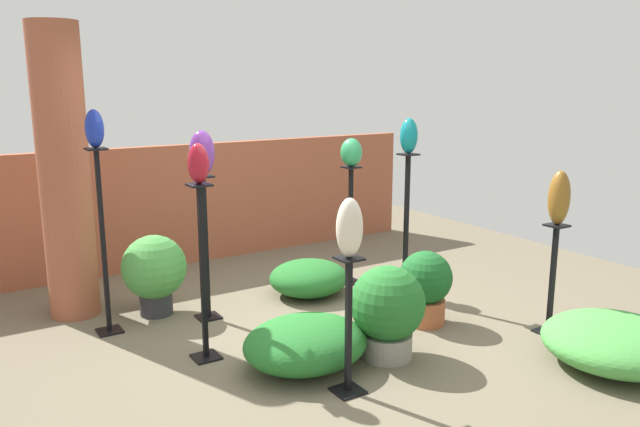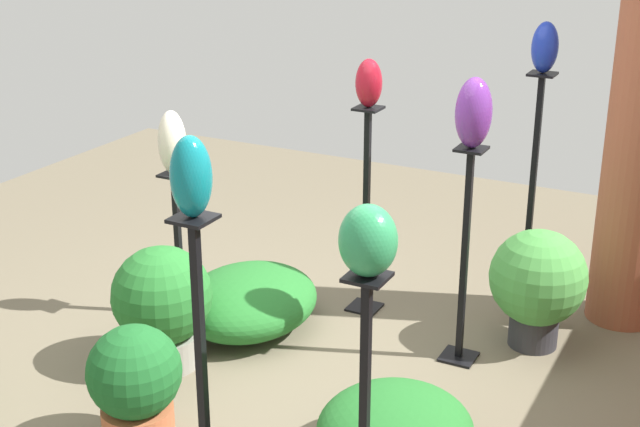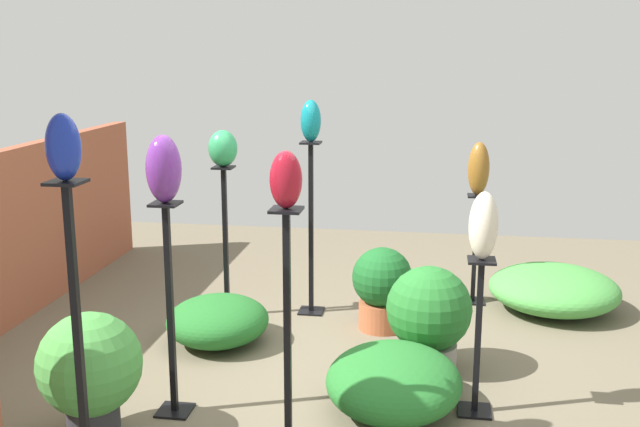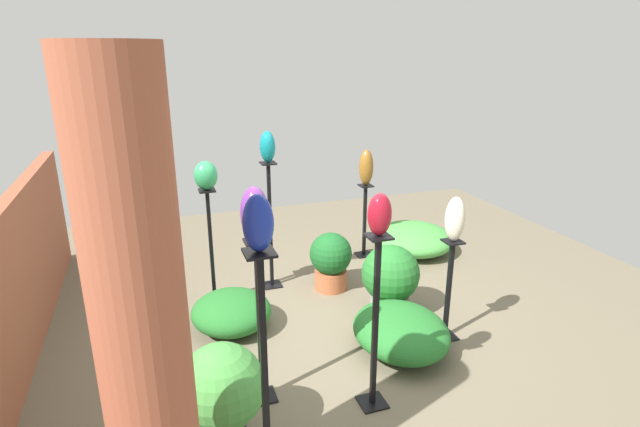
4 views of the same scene
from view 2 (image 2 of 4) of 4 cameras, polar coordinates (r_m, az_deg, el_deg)
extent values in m
plane|color=#6B604C|center=(5.14, -2.77, -10.35)|extent=(8.00, 8.00, 0.00)
cube|color=black|center=(6.05, 12.80, -5.78)|extent=(0.20, 0.20, 0.01)
cube|color=black|center=(5.76, 13.40, 1.13)|extent=(0.04, 0.04, 1.56)
cube|color=black|center=(5.56, 14.05, 8.65)|extent=(0.16, 0.16, 0.02)
cube|color=black|center=(3.80, -7.58, -10.23)|extent=(0.04, 0.04, 1.42)
cube|color=black|center=(3.49, -8.11, -0.32)|extent=(0.16, 0.16, 0.02)
cube|color=black|center=(5.89, 2.86, -6.00)|extent=(0.20, 0.20, 0.01)
cube|color=black|center=(5.63, 2.98, 0.11)|extent=(0.04, 0.04, 1.35)
cube|color=black|center=(5.43, 3.11, 6.74)|extent=(0.16, 0.16, 0.02)
cube|color=black|center=(5.38, 8.85, -9.04)|extent=(0.20, 0.20, 0.01)
cube|color=black|center=(5.09, 9.24, -2.79)|extent=(0.04, 0.04, 1.29)
cube|color=black|center=(4.88, 9.66, 4.10)|extent=(0.16, 0.16, 0.02)
cube|color=black|center=(5.89, -8.80, -6.27)|extent=(0.20, 0.20, 0.01)
cube|color=black|center=(5.69, -9.05, -2.04)|extent=(0.04, 0.04, 0.96)
cube|color=black|center=(5.53, -9.32, 2.47)|extent=(0.16, 0.16, 0.01)
cube|color=black|center=(3.70, 2.87, -12.67)|extent=(0.04, 0.04, 1.23)
cube|color=black|center=(3.40, 3.05, -4.08)|extent=(0.16, 0.16, 0.02)
ellipsoid|color=#192D9E|center=(5.53, 14.19, 10.27)|extent=(0.15, 0.16, 0.31)
ellipsoid|color=#0F727A|center=(3.44, -8.25, 2.35)|extent=(0.17, 0.16, 0.33)
ellipsoid|color=maroon|center=(5.39, 3.14, 8.33)|extent=(0.15, 0.17, 0.29)
ellipsoid|color=#6B2D8C|center=(4.83, 9.80, 6.37)|extent=(0.22, 0.20, 0.39)
ellipsoid|color=beige|center=(5.47, -9.44, 4.51)|extent=(0.18, 0.17, 0.40)
ellipsoid|color=#2D9356|center=(3.34, 3.09, -1.74)|extent=(0.22, 0.23, 0.29)
cylinder|color=gray|center=(5.29, -9.86, -8.52)|extent=(0.39, 0.39, 0.19)
sphere|color=#236B28|center=(5.14, -10.09, -5.20)|extent=(0.58, 0.58, 0.58)
cylinder|color=#B25B38|center=(4.62, -11.52, -13.17)|extent=(0.36, 0.36, 0.22)
sphere|color=#195923|center=(4.46, -11.81, -9.89)|extent=(0.47, 0.47, 0.47)
cylinder|color=#2D2D33|center=(5.56, 13.49, -7.23)|extent=(0.29, 0.29, 0.20)
sphere|color=#479942|center=(5.42, 13.79, -3.99)|extent=(0.58, 0.58, 0.58)
ellipsoid|color=#236B28|center=(5.59, -4.58, -5.58)|extent=(0.96, 0.82, 0.37)
camera|label=1|loc=(9.09, -17.98, 16.15)|focal=35.00mm
camera|label=3|loc=(8.92, 8.79, 17.25)|focal=42.00mm
camera|label=4|loc=(7.67, 22.85, 18.33)|focal=28.00mm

